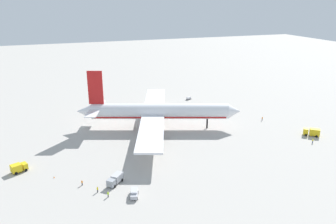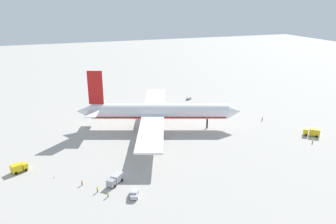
# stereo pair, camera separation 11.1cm
# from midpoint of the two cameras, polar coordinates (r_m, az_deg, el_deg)

# --- Properties ---
(ground_plane) EXTENTS (600.00, 600.00, 0.00)m
(ground_plane) POSITION_cam_midpoint_polar(r_m,az_deg,el_deg) (138.89, -1.36, -2.76)
(ground_plane) COLOR #ADA8A0
(airliner) EXTENTS (65.31, 73.75, 24.21)m
(airliner) POSITION_cam_midpoint_polar(r_m,az_deg,el_deg) (136.62, -1.93, 0.06)
(airliner) COLOR white
(airliner) RESTS_ON ground
(service_truck_0) EXTENTS (6.09, 5.65, 2.99)m
(service_truck_0) POSITION_cam_midpoint_polar(r_m,az_deg,el_deg) (142.30, 23.41, -3.13)
(service_truck_0) COLOR yellow
(service_truck_0) RESTS_ON ground
(service_truck_1) EXTENTS (5.76, 5.85, 2.59)m
(service_truck_1) POSITION_cam_midpoint_polar(r_m,az_deg,el_deg) (99.82, -9.04, -11.28)
(service_truck_1) COLOR #999EA5
(service_truck_1) RESTS_ON ground
(service_truck_2) EXTENTS (5.32, 4.18, 2.74)m
(service_truck_2) POSITION_cam_midpoint_polar(r_m,az_deg,el_deg) (114.50, -24.24, -8.66)
(service_truck_2) COLOR yellow
(service_truck_2) RESTS_ON ground
(service_van) EXTENTS (3.14, 5.01, 1.97)m
(service_van) POSITION_cam_midpoint_polar(r_m,az_deg,el_deg) (93.67, -5.85, -13.63)
(service_van) COLOR silver
(service_van) RESTS_ON ground
(baggage_cart_0) EXTENTS (3.43, 2.57, 1.42)m
(baggage_cart_0) POSITION_cam_midpoint_polar(r_m,az_deg,el_deg) (177.96, 3.54, 2.39)
(baggage_cart_0) COLOR #595B60
(baggage_cart_0) RESTS_ON ground
(ground_worker_0) EXTENTS (0.56, 0.56, 1.73)m
(ground_worker_0) POSITION_cam_midpoint_polar(r_m,az_deg,el_deg) (152.76, 15.82, -1.09)
(ground_worker_0) COLOR black
(ground_worker_0) RESTS_ON ground
(ground_worker_1) EXTENTS (0.57, 0.57, 1.75)m
(ground_worker_1) POSITION_cam_midpoint_polar(r_m,az_deg,el_deg) (135.66, 23.53, -4.56)
(ground_worker_1) COLOR navy
(ground_worker_1) RESTS_ON ground
(ground_worker_2) EXTENTS (0.56, 0.56, 1.68)m
(ground_worker_2) POSITION_cam_midpoint_polar(r_m,az_deg,el_deg) (94.41, -10.26, -13.70)
(ground_worker_2) COLOR #3F3F47
(ground_worker_2) RESTS_ON ground
(ground_worker_3) EXTENTS (0.54, 0.54, 1.62)m
(ground_worker_3) POSITION_cam_midpoint_polar(r_m,az_deg,el_deg) (101.24, -14.54, -11.65)
(ground_worker_3) COLOR #3F3F47
(ground_worker_3) RESTS_ON ground
(ground_worker_4) EXTENTS (0.55, 0.55, 1.71)m
(ground_worker_4) POSITION_cam_midpoint_polar(r_m,az_deg,el_deg) (96.98, -12.02, -12.86)
(ground_worker_4) COLOR #3F3F47
(ground_worker_4) RESTS_ON ground
(traffic_cone_0) EXTENTS (0.36, 0.36, 0.55)m
(traffic_cone_0) POSITION_cam_midpoint_polar(r_m,az_deg,el_deg) (107.60, -18.97, -10.51)
(traffic_cone_0) COLOR orange
(traffic_cone_0) RESTS_ON ground
(traffic_cone_1) EXTENTS (0.36, 0.36, 0.55)m
(traffic_cone_1) POSITION_cam_midpoint_polar(r_m,az_deg,el_deg) (181.69, -1.65, 2.60)
(traffic_cone_1) COLOR orange
(traffic_cone_1) RESTS_ON ground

